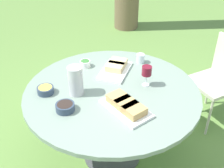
# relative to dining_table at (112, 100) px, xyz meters

# --- Properties ---
(ground_plane) EXTENTS (40.00, 40.00, 0.00)m
(ground_plane) POSITION_rel_dining_table_xyz_m (0.00, 0.00, -0.64)
(ground_plane) COLOR #668E42
(dining_table) EXTENTS (1.40, 1.40, 0.74)m
(dining_table) POSITION_rel_dining_table_xyz_m (0.00, 0.00, 0.00)
(dining_table) COLOR #4C4C51
(dining_table) RESTS_ON ground_plane
(chair_near_right) EXTENTS (0.60, 0.59, 0.89)m
(chair_near_right) POSITION_rel_dining_table_xyz_m (0.68, 1.04, -0.12)
(chair_near_right) COLOR beige
(chair_near_right) RESTS_ON ground_plane
(water_pitcher) EXTENTS (0.12, 0.12, 0.24)m
(water_pitcher) POSITION_rel_dining_table_xyz_m (-0.22, -0.17, 0.21)
(water_pitcher) COLOR silver
(water_pitcher) RESTS_ON dining_table
(wine_glass) EXTENTS (0.08, 0.08, 0.17)m
(wine_glass) POSITION_rel_dining_table_xyz_m (0.20, 0.20, 0.23)
(wine_glass) COLOR silver
(wine_glass) RESTS_ON dining_table
(platter_bread_main) EXTENTS (0.29, 0.40, 0.07)m
(platter_bread_main) POSITION_rel_dining_table_xyz_m (-0.12, 0.29, 0.13)
(platter_bread_main) COLOR white
(platter_bread_main) RESTS_ON dining_table
(platter_charcuterie) EXTENTS (0.44, 0.34, 0.08)m
(platter_charcuterie) POSITION_rel_dining_table_xyz_m (0.21, -0.17, 0.13)
(platter_charcuterie) COLOR white
(platter_charcuterie) RESTS_ON dining_table
(bowl_fries) EXTENTS (0.13, 0.13, 0.05)m
(bowl_fries) POSITION_rel_dining_table_xyz_m (-0.44, -0.29, 0.13)
(bowl_fries) COLOR #334256
(bowl_fries) RESTS_ON dining_table
(bowl_salad) EXTENTS (0.09, 0.09, 0.06)m
(bowl_salad) POSITION_rel_dining_table_xyz_m (-0.40, 0.22, 0.13)
(bowl_salad) COLOR white
(bowl_salad) RESTS_ON dining_table
(bowl_olives) EXTENTS (0.14, 0.14, 0.06)m
(bowl_olives) POSITION_rel_dining_table_xyz_m (-0.17, -0.38, 0.13)
(bowl_olives) COLOR #334256
(bowl_olives) RESTS_ON dining_table
(cup_water_near) EXTENTS (0.07, 0.07, 0.08)m
(cup_water_near) POSITION_rel_dining_table_xyz_m (0.01, 0.53, 0.14)
(cup_water_near) COLOR silver
(cup_water_near) RESTS_ON dining_table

